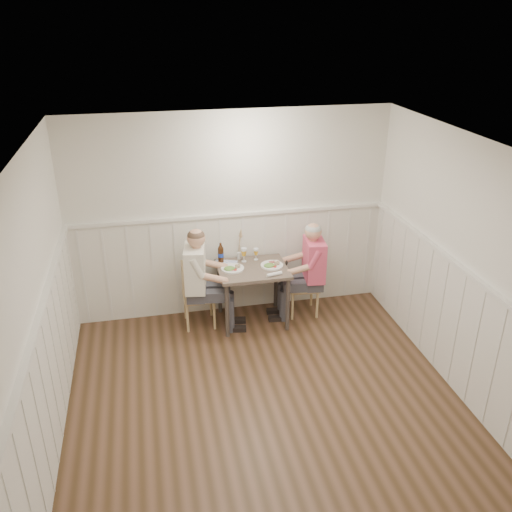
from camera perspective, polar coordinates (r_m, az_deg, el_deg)
The scene contains 16 objects.
ground_plane at distance 5.52m, azimuth 1.70°, elevation -16.80°, with size 4.50×4.50×0.00m, color #412D19.
room_shell at distance 4.66m, azimuth 1.93°, elevation -2.67°, with size 4.04×4.54×2.60m.
wainscot at distance 5.65m, azimuth 0.13°, elevation -7.01°, with size 4.00×4.49×1.34m.
dining_table at distance 6.69m, azimuth -0.36°, elevation -2.07°, with size 0.85×0.70×0.75m.
chair_right at distance 7.01m, azimuth 5.35°, elevation -2.80°, with size 0.41×0.41×0.80m.
chair_left at distance 6.75m, azimuth -6.48°, elevation -3.89°, with size 0.39×0.39×0.82m.
man_in_pink at distance 6.89m, azimuth 5.71°, elevation -2.28°, with size 0.63×0.44×1.30m.
diner_cream at distance 6.61m, azimuth -5.96°, elevation -3.34°, with size 0.67×0.47×1.35m.
plate_man at distance 6.67m, azimuth 1.63°, elevation -0.91°, with size 0.28×0.28×0.07m.
plate_diner at distance 6.59m, azimuth -2.59°, elevation -1.26°, with size 0.28×0.28×0.07m.
beer_glass_a at distance 6.81m, azimuth -0.00°, elevation 0.40°, with size 0.06×0.06×0.15m.
beer_glass_b at distance 6.75m, azimuth -1.29°, elevation 0.36°, with size 0.07×0.07×0.18m.
beer_bottle at distance 6.76m, azimuth -3.73°, elevation 0.24°, with size 0.07×0.07×0.26m.
rolled_napkin at distance 6.45m, azimuth 1.95°, elevation -1.92°, with size 0.20×0.08×0.04m.
grass_vase at distance 6.81m, azimuth -1.84°, elevation 1.15°, with size 0.05×0.05×0.42m.
gingham_mat at distance 6.75m, azimuth -3.26°, elevation -0.83°, with size 0.34×0.31×0.01m.
Camera 1 is at (-1.02, -4.01, 3.66)m, focal length 38.00 mm.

